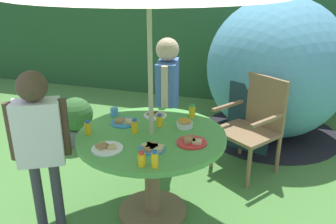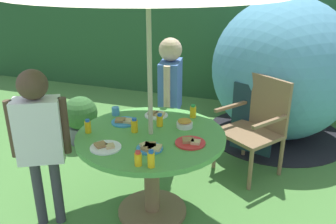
% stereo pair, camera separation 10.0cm
% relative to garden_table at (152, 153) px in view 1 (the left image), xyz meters
% --- Properties ---
extents(ground_plane, '(10.00, 10.00, 0.02)m').
position_rel_garden_table_xyz_m(ground_plane, '(0.00, 0.00, -0.58)').
color(ground_plane, '#477A38').
extents(hedge_backdrop, '(9.00, 0.70, 1.67)m').
position_rel_garden_table_xyz_m(hedge_backdrop, '(0.00, 3.31, 0.27)').
color(hedge_backdrop, '#234C28').
rests_on(hedge_backdrop, ground_plane).
extents(garden_table, '(1.17, 1.17, 0.74)m').
position_rel_garden_table_xyz_m(garden_table, '(0.00, 0.00, 0.00)').
color(garden_table, brown).
rests_on(garden_table, ground_plane).
extents(wooden_chair, '(0.71, 0.70, 0.97)m').
position_rel_garden_table_xyz_m(wooden_chair, '(0.72, 1.02, -0.04)').
color(wooden_chair, brown).
rests_on(wooden_chair, ground_plane).
extents(dome_tent, '(2.10, 2.10, 1.67)m').
position_rel_garden_table_xyz_m(dome_tent, '(0.87, 1.96, 0.26)').
color(dome_tent, teal).
rests_on(dome_tent, ground_plane).
extents(potted_plant, '(0.39, 0.39, 0.57)m').
position_rel_garden_table_xyz_m(potted_plant, '(-1.28, 0.96, -0.25)').
color(potted_plant, '#595960').
rests_on(potted_plant, ground_plane).
extents(child_in_blue_shirt, '(0.24, 0.44, 1.33)m').
position_rel_garden_table_xyz_m(child_in_blue_shirt, '(-0.14, 0.88, 0.28)').
color(child_in_blue_shirt, '#3F3F47').
rests_on(child_in_blue_shirt, ground_plane).
extents(child_in_white_shirt, '(0.39, 0.32, 1.29)m').
position_rel_garden_table_xyz_m(child_in_white_shirt, '(-0.73, -0.39, 0.25)').
color(child_in_white_shirt, '#3F3F47').
rests_on(child_in_white_shirt, ground_plane).
extents(snack_bowl, '(0.13, 0.13, 0.07)m').
position_rel_garden_table_xyz_m(snack_bowl, '(0.21, 0.20, 0.20)').
color(snack_bowl, white).
rests_on(snack_bowl, garden_table).
extents(plate_near_left, '(0.22, 0.22, 0.03)m').
position_rel_garden_table_xyz_m(plate_near_left, '(-0.29, 0.13, 0.18)').
color(plate_near_left, '#338CD8').
rests_on(plate_near_left, garden_table).
extents(plate_far_left, '(0.23, 0.23, 0.03)m').
position_rel_garden_table_xyz_m(plate_far_left, '(0.34, -0.06, 0.18)').
color(plate_far_left, red).
rests_on(plate_far_left, garden_table).
extents(plate_center_front, '(0.23, 0.23, 0.03)m').
position_rel_garden_table_xyz_m(plate_center_front, '(-0.22, -0.34, 0.18)').
color(plate_center_front, white).
rests_on(plate_center_front, garden_table).
extents(plate_mid_right, '(0.19, 0.19, 0.03)m').
position_rel_garden_table_xyz_m(plate_mid_right, '(0.09, -0.24, 0.18)').
color(plate_mid_right, '#338CD8').
rests_on(plate_mid_right, garden_table).
extents(plate_far_right, '(0.20, 0.20, 0.03)m').
position_rel_garden_table_xyz_m(plate_far_right, '(-0.09, 0.35, 0.18)').
color(plate_far_right, white).
rests_on(plate_far_right, garden_table).
extents(juice_bottle_near_right, '(0.05, 0.05, 0.11)m').
position_rel_garden_table_xyz_m(juice_bottle_near_right, '(0.10, -0.48, 0.22)').
color(juice_bottle_near_right, yellow).
rests_on(juice_bottle_near_right, garden_table).
extents(juice_bottle_center_back, '(0.05, 0.05, 0.11)m').
position_rel_garden_table_xyz_m(juice_bottle_center_back, '(0.01, 0.16, 0.22)').
color(juice_bottle_center_back, yellow).
rests_on(juice_bottle_center_back, garden_table).
extents(juice_bottle_mid_left, '(0.05, 0.05, 0.12)m').
position_rel_garden_table_xyz_m(juice_bottle_mid_left, '(0.19, -0.47, 0.23)').
color(juice_bottle_mid_left, yellow).
rests_on(juice_bottle_mid_left, garden_table).
extents(juice_bottle_front_edge, '(0.05, 0.05, 0.12)m').
position_rel_garden_table_xyz_m(juice_bottle_front_edge, '(-0.13, -0.01, 0.22)').
color(juice_bottle_front_edge, yellow).
rests_on(juice_bottle_front_edge, garden_table).
extents(juice_bottle_back_edge, '(0.05, 0.05, 0.11)m').
position_rel_garden_table_xyz_m(juice_bottle_back_edge, '(0.22, 0.43, 0.22)').
color(juice_bottle_back_edge, yellow).
rests_on(juice_bottle_back_edge, garden_table).
extents(juice_bottle_spot_a, '(0.05, 0.05, 0.11)m').
position_rel_garden_table_xyz_m(juice_bottle_spot_a, '(-0.47, -0.14, 0.22)').
color(juice_bottle_spot_a, yellow).
rests_on(juice_bottle_spot_a, garden_table).
extents(cup_near, '(0.07, 0.07, 0.07)m').
position_rel_garden_table_xyz_m(cup_near, '(-0.43, 0.25, 0.21)').
color(cup_near, '#4C99D8').
rests_on(cup_near, garden_table).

